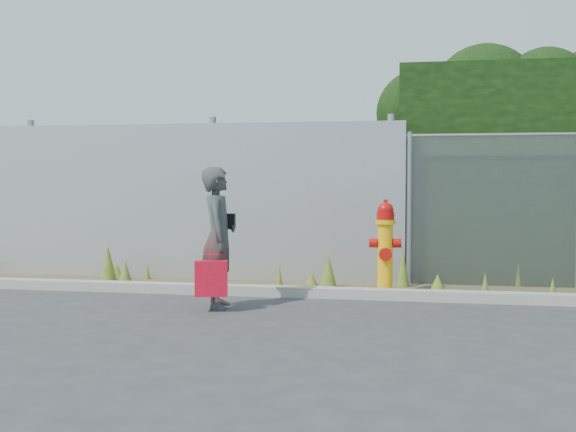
% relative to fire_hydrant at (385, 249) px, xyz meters
% --- Properties ---
extents(ground, '(80.00, 80.00, 0.00)m').
position_rel_fire_hydrant_xyz_m(ground, '(-0.78, -2.11, -0.57)').
color(ground, '#343437').
rests_on(ground, ground).
extents(curb, '(16.00, 0.22, 0.12)m').
position_rel_fire_hydrant_xyz_m(curb, '(-0.78, -0.31, -0.51)').
color(curb, gray).
rests_on(curb, ground).
extents(weed_strip, '(16.00, 1.34, 0.52)m').
position_rel_fire_hydrant_xyz_m(weed_strip, '(-0.89, 0.37, -0.45)').
color(weed_strip, '#4A402A').
rests_on(weed_strip, ground).
extents(corrugated_fence, '(8.50, 0.21, 2.30)m').
position_rel_fire_hydrant_xyz_m(corrugated_fence, '(-4.02, 0.89, 0.53)').
color(corrugated_fence, '#AEAFB5').
rests_on(corrugated_fence, ground).
extents(fire_hydrant, '(0.39, 0.35, 1.18)m').
position_rel_fire_hydrant_xyz_m(fire_hydrant, '(0.00, 0.00, 0.00)').
color(fire_hydrant, '#FEB60D').
rests_on(fire_hydrant, ground).
extents(woman, '(0.48, 0.63, 1.56)m').
position_rel_fire_hydrant_xyz_m(woman, '(-1.77, -1.20, 0.21)').
color(woman, '#0E5E56').
rests_on(woman, ground).
extents(red_tote_bag, '(0.35, 0.13, 0.45)m').
position_rel_fire_hydrant_xyz_m(red_tote_bag, '(-1.77, -1.48, -0.20)').
color(red_tote_bag, red).
extents(black_shoulder_bag, '(0.22, 0.09, 0.16)m').
position_rel_fire_hydrant_xyz_m(black_shoulder_bag, '(-1.72, -1.10, 0.39)').
color(black_shoulder_bag, black).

